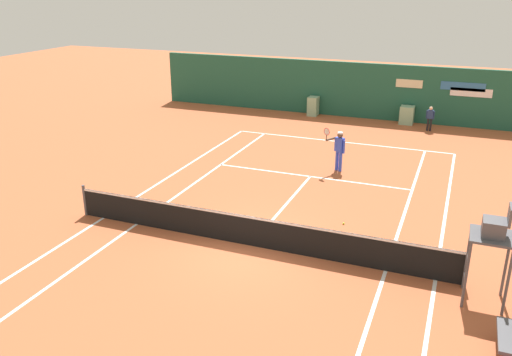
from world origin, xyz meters
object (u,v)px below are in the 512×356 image
(ball_kid_right_post, at_px, (430,117))
(tennis_ball_near_service_line, at_px, (344,223))
(umpire_chair, at_px, (493,236))
(player_on_baseline, at_px, (339,148))

(ball_kid_right_post, relative_size, tennis_ball_near_service_line, 19.11)
(ball_kid_right_post, xyz_separation_m, tennis_ball_near_service_line, (-1.58, -12.95, -0.71))
(ball_kid_right_post, height_order, tennis_ball_near_service_line, ball_kid_right_post)
(umpire_chair, height_order, player_on_baseline, umpire_chair)
(tennis_ball_near_service_line, bearing_deg, ball_kid_right_post, 83.04)
(umpire_chair, bearing_deg, player_on_baseline, 34.55)
(player_on_baseline, distance_m, ball_kid_right_post, 8.46)
(umpire_chair, height_order, tennis_ball_near_service_line, umpire_chair)
(player_on_baseline, bearing_deg, umpire_chair, 152.49)
(player_on_baseline, xyz_separation_m, ball_kid_right_post, (2.99, 7.91, -0.25))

